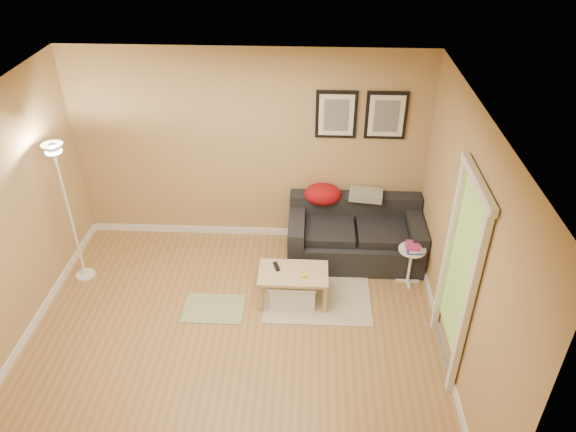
# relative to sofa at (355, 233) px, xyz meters

# --- Properties ---
(floor) EXTENTS (4.50, 4.50, 0.00)m
(floor) POSITION_rel_sofa_xyz_m (-1.38, -1.53, -0.38)
(floor) COLOR #A27945
(floor) RESTS_ON ground
(ceiling) EXTENTS (4.50, 4.50, 0.00)m
(ceiling) POSITION_rel_sofa_xyz_m (-1.38, -1.53, 2.23)
(ceiling) COLOR white
(ceiling) RESTS_ON wall_back
(wall_back) EXTENTS (4.50, 0.00, 4.50)m
(wall_back) POSITION_rel_sofa_xyz_m (-1.38, 0.47, 0.92)
(wall_back) COLOR tan
(wall_back) RESTS_ON ground
(wall_front) EXTENTS (4.50, 0.00, 4.50)m
(wall_front) POSITION_rel_sofa_xyz_m (-1.38, -3.53, 0.92)
(wall_front) COLOR tan
(wall_front) RESTS_ON ground
(wall_right) EXTENTS (0.00, 4.00, 4.00)m
(wall_right) POSITION_rel_sofa_xyz_m (0.87, -1.53, 0.92)
(wall_right) COLOR tan
(wall_right) RESTS_ON ground
(baseboard_back) EXTENTS (4.50, 0.02, 0.10)m
(baseboard_back) POSITION_rel_sofa_xyz_m (-1.38, 0.46, -0.33)
(baseboard_back) COLOR white
(baseboard_back) RESTS_ON ground
(baseboard_left) EXTENTS (0.02, 4.00, 0.10)m
(baseboard_left) POSITION_rel_sofa_xyz_m (-3.62, -1.53, -0.33)
(baseboard_left) COLOR white
(baseboard_left) RESTS_ON ground
(baseboard_right) EXTENTS (0.02, 4.00, 0.10)m
(baseboard_right) POSITION_rel_sofa_xyz_m (0.86, -1.53, -0.33)
(baseboard_right) COLOR white
(baseboard_right) RESTS_ON ground
(sofa) EXTENTS (1.70, 0.90, 0.75)m
(sofa) POSITION_rel_sofa_xyz_m (0.00, 0.00, 0.00)
(sofa) COLOR black
(sofa) RESTS_ON ground
(red_throw) EXTENTS (0.48, 0.36, 0.28)m
(red_throw) POSITION_rel_sofa_xyz_m (-0.43, 0.29, 0.40)
(red_throw) COLOR maroon
(red_throw) RESTS_ON sofa
(plaid_throw) EXTENTS (0.45, 0.32, 0.10)m
(plaid_throw) POSITION_rel_sofa_xyz_m (0.13, 0.29, 0.41)
(plaid_throw) COLOR tan
(plaid_throw) RESTS_ON sofa
(framed_print_left) EXTENTS (0.50, 0.04, 0.60)m
(framed_print_left) POSITION_rel_sofa_xyz_m (-0.30, 0.45, 1.43)
(framed_print_left) COLOR black
(framed_print_left) RESTS_ON wall_back
(framed_print_right) EXTENTS (0.50, 0.04, 0.60)m
(framed_print_right) POSITION_rel_sofa_xyz_m (0.30, 0.45, 1.43)
(framed_print_right) COLOR black
(framed_print_right) RESTS_ON wall_back
(area_rug) EXTENTS (1.25, 0.85, 0.01)m
(area_rug) POSITION_rel_sofa_xyz_m (-0.47, -0.87, -0.37)
(area_rug) COLOR #C1B599
(area_rug) RESTS_ON ground
(green_runner) EXTENTS (0.70, 0.50, 0.01)m
(green_runner) POSITION_rel_sofa_xyz_m (-1.67, -1.08, -0.37)
(green_runner) COLOR #668C4C
(green_runner) RESTS_ON ground
(coffee_table) EXTENTS (0.80, 0.49, 0.40)m
(coffee_table) POSITION_rel_sofa_xyz_m (-0.76, -0.86, -0.17)
(coffee_table) COLOR tan
(coffee_table) RESTS_ON ground
(remote_control) EXTENTS (0.10, 0.17, 0.02)m
(remote_control) POSITION_rel_sofa_xyz_m (-0.96, -0.78, 0.04)
(remote_control) COLOR black
(remote_control) RESTS_ON coffee_table
(tape_roll) EXTENTS (0.07, 0.07, 0.03)m
(tape_roll) POSITION_rel_sofa_xyz_m (-0.63, -0.93, 0.04)
(tape_roll) COLOR yellow
(tape_roll) RESTS_ON coffee_table
(storage_bin) EXTENTS (0.54, 0.39, 0.33)m
(storage_bin) POSITION_rel_sofa_xyz_m (-0.76, -0.91, -0.21)
(storage_bin) COLOR white
(storage_bin) RESTS_ON ground
(side_table) EXTENTS (0.33, 0.33, 0.50)m
(side_table) POSITION_rel_sofa_xyz_m (0.64, -0.48, -0.13)
(side_table) COLOR white
(side_table) RESTS_ON ground
(book_stack) EXTENTS (0.17, 0.23, 0.07)m
(book_stack) POSITION_rel_sofa_xyz_m (0.65, -0.49, 0.16)
(book_stack) COLOR navy
(book_stack) RESTS_ON side_table
(floor_lamp) EXTENTS (0.24, 0.24, 1.82)m
(floor_lamp) POSITION_rel_sofa_xyz_m (-3.38, -0.56, 0.49)
(floor_lamp) COLOR white
(floor_lamp) RESTS_ON ground
(doorway) EXTENTS (0.12, 1.01, 2.13)m
(doorway) POSITION_rel_sofa_xyz_m (0.82, -1.68, 0.65)
(doorway) COLOR white
(doorway) RESTS_ON ground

